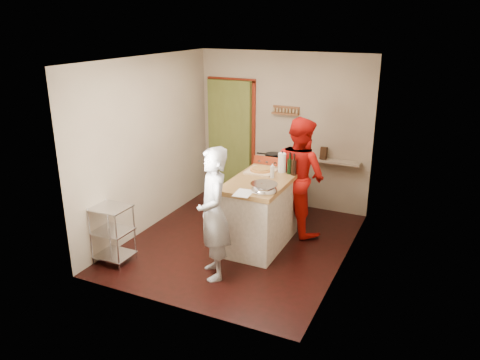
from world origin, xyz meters
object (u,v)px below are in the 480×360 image
Objects in this scene: stove at (277,184)px; person_stripe at (213,214)px; island at (261,211)px; person_red at (300,176)px; wire_shelving at (112,231)px.

person_stripe is at bearing -88.76° from stove.
island is 0.85m from person_red.
wire_shelving is 1.46m from person_stripe.
wire_shelving is 0.45× the size of person_red.
stove is 0.57× the size of person_red.
person_red is (0.59, -0.65, 0.43)m from stove.
person_stripe is 0.95× the size of person_red.
person_stripe is 1.80m from person_red.
person_red reaches higher than island.
person_stripe reaches higher than stove.
person_red is (0.54, 1.72, 0.04)m from person_stripe.
wire_shelving is at bearing 76.21° from person_red.
island is (0.25, -1.33, 0.07)m from stove.
island is 0.80× the size of person_red.
person_red reaches higher than stove.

